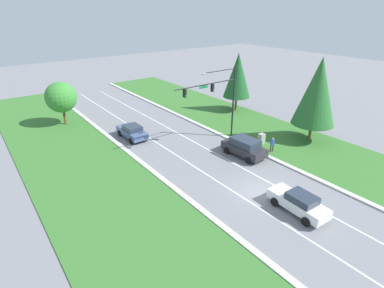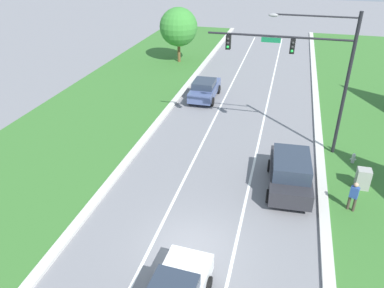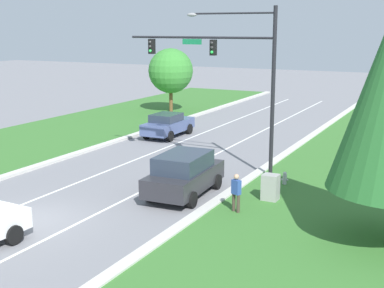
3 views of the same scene
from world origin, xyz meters
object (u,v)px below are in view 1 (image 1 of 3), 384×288
Objects in this scene: traffic_signal_mast at (219,94)px; pedestrian at (272,144)px; fire_hydrant at (244,134)px; conifer_near_right_tree at (317,92)px; oak_near_left_tree at (61,97)px; charcoal_suv at (244,147)px; white_sedan at (299,202)px; conifer_far_right_tree at (238,75)px; slate_blue_sedan at (132,131)px; utility_cabinet at (261,139)px.

pedestrian is (2.76, -5.78, -4.74)m from traffic_signal_mast.
fire_hydrant is (3.36, -1.02, -5.33)m from traffic_signal_mast.
traffic_signal_mast is 0.88× the size of conifer_near_right_tree.
conifer_near_right_tree reaches higher than oak_near_left_tree.
pedestrian is at bearing -55.21° from oak_near_left_tree.
oak_near_left_tree is (-12.63, 16.37, -1.93)m from traffic_signal_mast.
charcoal_suv reaches higher than white_sedan.
fire_hydrant is at bearing 135.99° from conifer_near_right_tree.
conifer_far_right_tree is at bearing 50.90° from fire_hydrant.
pedestrian is at bearing -118.95° from conifer_far_right_tree.
fire_hydrant is at bearing -16.98° from traffic_signal_mast.
charcoal_suv is 0.51× the size of conifer_near_right_tree.
fire_hydrant is (10.93, -7.85, -0.51)m from slate_blue_sedan.
slate_blue_sedan is at bearing 136.61° from utility_cabinet.
charcoal_suv is 0.57× the size of conifer_far_right_tree.
traffic_signal_mast is 1.82× the size of slate_blue_sedan.
utility_cabinet is at bearing -120.73° from conifer_far_right_tree.
conifer_near_right_tree is (6.12, -0.58, 4.92)m from pedestrian.
charcoal_suv is at bearing -58.35° from slate_blue_sedan.
conifer_far_right_tree is (6.98, 12.61, 4.40)m from pedestrian.
utility_cabinet is at bearing -46.08° from traffic_signal_mast.
oak_near_left_tree is at bearing -32.54° from pedestrian.
traffic_signal_mast is 15.13m from white_sedan.
conifer_far_right_tree is at bearing 59.26° from white_sedan.
traffic_signal_mast is 10.93m from conifer_near_right_tree.
conifer_near_right_tree reaches higher than traffic_signal_mast.
charcoal_suv reaches higher than fire_hydrant.
conifer_far_right_tree is (9.74, 6.83, -0.33)m from traffic_signal_mast.
fire_hydrant is (0.60, 4.76, -0.59)m from pedestrian.
traffic_signal_mast is at bearing -42.99° from slate_blue_sedan.
fire_hydrant is at bearing 41.01° from charcoal_suv.
white_sedan is 12.59m from utility_cabinet.
oak_near_left_tree is at bearing 108.90° from white_sedan.
utility_cabinet is 1.76× the size of fire_hydrant.
slate_blue_sedan is at bearing 144.29° from fire_hydrant.
fire_hydrant is (-0.16, 2.62, -0.27)m from utility_cabinet.
white_sedan is at bearing -119.78° from fire_hydrant.
conifer_near_right_tree is (12.83, 7.42, 5.01)m from white_sedan.
charcoal_suv is 3.28m from pedestrian.
pedestrian is (10.33, -12.61, 0.08)m from slate_blue_sedan.
white_sedan is at bearing -114.85° from charcoal_suv.
pedestrian is (6.71, 8.00, 0.09)m from white_sedan.
oak_near_left_tree is at bearing 133.42° from conifer_near_right_tree.
charcoal_suv is 0.85× the size of oak_near_left_tree.
utility_cabinet is at bearing 10.44° from charcoal_suv.
conifer_near_right_tree is (9.17, -1.80, 4.84)m from charcoal_suv.
traffic_signal_mast reaches higher than fire_hydrant.
white_sedan is 14.71m from fire_hydrant.
white_sedan is 15.65m from conifer_near_right_tree.
charcoal_suv is 2.89× the size of pedestrian.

